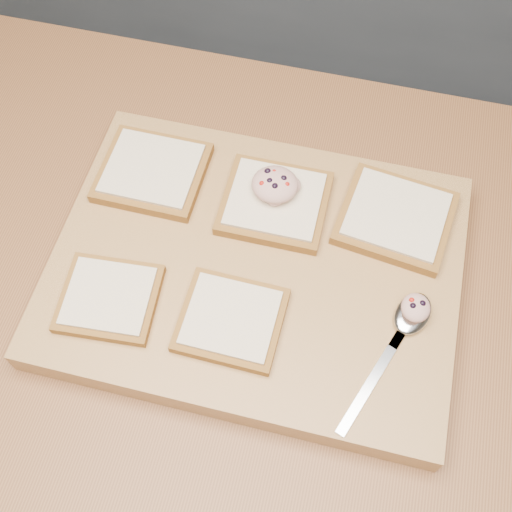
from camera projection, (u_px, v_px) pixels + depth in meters
The scene contains 11 objects.
ground at pixel (312, 476), 1.54m from camera, with size 4.00×4.00×0.00m, color #515459.
island_counter at pixel (331, 429), 1.15m from camera, with size 2.00×0.80×0.90m.
cutting_board at pixel (256, 269), 0.78m from camera, with size 0.48×0.36×0.04m, color #B3854C.
bread_far_left at pixel (152, 172), 0.81m from camera, with size 0.13×0.12×0.02m.
bread_far_center at pixel (275, 202), 0.79m from camera, with size 0.13×0.12×0.02m.
bread_far_right at pixel (396, 217), 0.78m from camera, with size 0.15×0.14×0.02m.
bread_near_left at pixel (109, 298), 0.73m from camera, with size 0.12×0.11×0.02m.
bread_near_center at pixel (231, 320), 0.71m from camera, with size 0.11×0.11×0.02m.
tuna_salad_dollop at pixel (275, 184), 0.78m from camera, with size 0.06×0.05×0.03m.
spoon at pixel (407, 323), 0.71m from camera, with size 0.09×0.19×0.01m.
spoon_salad at pixel (416, 308), 0.71m from camera, with size 0.03×0.04×0.02m.
Camera 1 is at (-0.06, -0.31, 1.60)m, focal length 45.00 mm.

